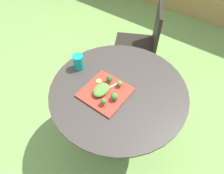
# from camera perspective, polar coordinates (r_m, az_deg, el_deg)

# --- Properties ---
(ground_plane) EXTENTS (12.00, 12.00, 0.00)m
(ground_plane) POSITION_cam_1_polar(r_m,az_deg,el_deg) (1.98, 1.38, -13.89)
(ground_plane) COLOR #70994C
(patio_table) EXTENTS (0.98, 0.98, 0.72)m
(patio_table) POSITION_cam_1_polar(r_m,az_deg,el_deg) (1.55, 1.71, -5.97)
(patio_table) COLOR #38332D
(patio_table) RESTS_ON ground_plane
(patio_chair) EXTENTS (0.59, 0.59, 0.90)m
(patio_chair) POSITION_cam_1_polar(r_m,az_deg,el_deg) (2.13, 9.40, 13.37)
(patio_chair) COLOR black
(patio_chair) RESTS_ON ground_plane
(salad_plate) EXTENTS (0.30, 0.30, 0.01)m
(salad_plate) POSITION_cam_1_polar(r_m,az_deg,el_deg) (1.33, -1.99, -1.58)
(salad_plate) COLOR #AD3323
(salad_plate) RESTS_ON patio_table
(drinking_glass) EXTENTS (0.08, 0.08, 0.12)m
(drinking_glass) POSITION_cam_1_polar(r_m,az_deg,el_deg) (1.49, -9.83, 7.12)
(drinking_glass) COLOR #149989
(drinking_glass) RESTS_ON patio_table
(fork) EXTENTS (0.07, 0.15, 0.00)m
(fork) POSITION_cam_1_polar(r_m,az_deg,el_deg) (1.35, -0.56, -0.05)
(fork) COLOR silver
(fork) RESTS_ON salad_plate
(lettuce_mound) EXTENTS (0.09, 0.13, 0.05)m
(lettuce_mound) POSITION_cam_1_polar(r_m,az_deg,el_deg) (1.31, -3.22, -0.85)
(lettuce_mound) COLOR #519338
(lettuce_mound) RESTS_ON salad_plate
(broccoli_floret_0) EXTENTS (0.04, 0.04, 0.06)m
(broccoli_floret_0) POSITION_cam_1_polar(r_m,az_deg,el_deg) (1.36, -0.89, 2.27)
(broccoli_floret_0) COLOR #99B770
(broccoli_floret_0) RESTS_ON salad_plate
(broccoli_floret_1) EXTENTS (0.04, 0.04, 0.05)m
(broccoli_floret_1) POSITION_cam_1_polar(r_m,az_deg,el_deg) (1.34, 2.36, 0.88)
(broccoli_floret_1) COLOR #99B770
(broccoli_floret_1) RESTS_ON salad_plate
(broccoli_floret_2) EXTENTS (0.04, 0.04, 0.05)m
(broccoli_floret_2) POSITION_cam_1_polar(r_m,az_deg,el_deg) (1.24, -2.52, -4.25)
(broccoli_floret_2) COLOR #99B770
(broccoli_floret_2) RESTS_ON salad_plate
(broccoli_floret_3) EXTENTS (0.05, 0.05, 0.06)m
(broccoli_floret_3) POSITION_cam_1_polar(r_m,az_deg,el_deg) (1.26, 0.72, -2.86)
(broccoli_floret_3) COLOR #99B770
(broccoli_floret_3) RESTS_ON salad_plate
(cucumber_slice_0) EXTENTS (0.04, 0.04, 0.01)m
(cucumber_slice_0) POSITION_cam_1_polar(r_m,az_deg,el_deg) (1.39, -3.88, 1.76)
(cucumber_slice_0) COLOR #8EB766
(cucumber_slice_0) RESTS_ON salad_plate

